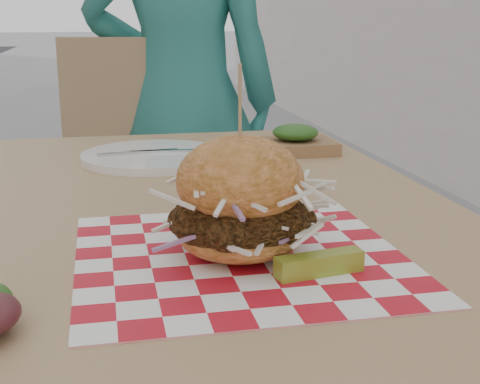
{
  "coord_description": "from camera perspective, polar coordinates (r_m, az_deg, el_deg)",
  "views": [
    {
      "loc": [
        0.02,
        -0.83,
        1.01
      ],
      "look_at": [
        0.16,
        -0.14,
        0.82
      ],
      "focal_mm": 50.0,
      "sensor_mm": 36.0,
      "label": 1
    }
  ],
  "objects": [
    {
      "name": "diner",
      "position": [
        1.95,
        -4.98,
        7.82
      ],
      "size": [
        0.64,
        0.5,
        1.55
      ],
      "primitive_type": "imported",
      "rotation": [
        0.0,
        0.0,
        2.9
      ],
      "color": "#2A7971",
      "rests_on": "ground"
    },
    {
      "name": "patio_table",
      "position": [
        0.96,
        -5.53,
        -5.87
      ],
      "size": [
        0.8,
        1.2,
        0.75
      ],
      "color": "tan",
      "rests_on": "ground"
    },
    {
      "name": "patio_chair",
      "position": [
        1.89,
        -7.77,
        0.75
      ],
      "size": [
        0.53,
        0.53,
        0.95
      ],
      "rotation": [
        0.0,
        0.0,
        -0.3
      ],
      "color": "tan",
      "rests_on": "ground"
    },
    {
      "name": "paper_liner",
      "position": [
        0.75,
        0.0,
        -5.47
      ],
      "size": [
        0.36,
        0.36,
        0.0
      ],
      "primitive_type": "cube",
      "color": "red",
      "rests_on": "patio_table"
    },
    {
      "name": "sandwich",
      "position": [
        0.73,
        0.0,
        -1.09
      ],
      "size": [
        0.19,
        0.19,
        0.21
      ],
      "color": "orange",
      "rests_on": "paper_liner"
    },
    {
      "name": "pickle_spear",
      "position": [
        0.7,
        6.79,
        -6.12
      ],
      "size": [
        0.1,
        0.04,
        0.02
      ],
      "primitive_type": "cube",
      "rotation": [
        0.0,
        0.0,
        0.18
      ],
      "color": "olive",
      "rests_on": "paper_liner"
    },
    {
      "name": "place_setting",
      "position": [
        1.25,
        -7.31,
        3.04
      ],
      "size": [
        0.27,
        0.27,
        0.02
      ],
      "color": "white",
      "rests_on": "patio_table"
    },
    {
      "name": "kraft_tray",
      "position": [
        1.31,
        4.73,
        4.35
      ],
      "size": [
        0.15,
        0.12,
        0.06
      ],
      "color": "olive",
      "rests_on": "patio_table"
    }
  ]
}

